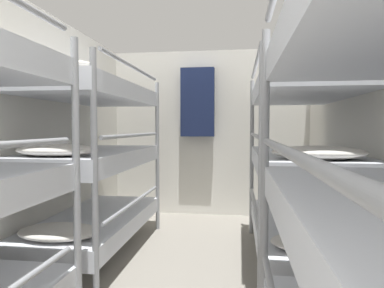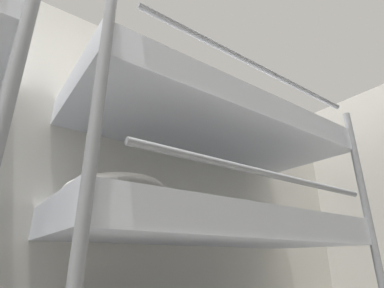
% 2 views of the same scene
% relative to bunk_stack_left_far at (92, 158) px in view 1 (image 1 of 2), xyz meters
% --- Properties ---
extents(wall_back, '(2.73, 0.06, 2.22)m').
position_rel_bunk_stack_left_far_xyz_m(wall_back, '(0.92, 1.71, 0.20)').
color(wall_back, silver).
rests_on(wall_back, ground_plane).
extents(bunk_stack_left_far, '(0.79, 1.78, 1.74)m').
position_rel_bunk_stack_left_far_xyz_m(bunk_stack_left_far, '(0.00, 0.00, 0.00)').
color(bunk_stack_left_far, gray).
rests_on(bunk_stack_left_far, ground_plane).
extents(bunk_stack_right_far, '(0.79, 1.78, 1.74)m').
position_rel_bunk_stack_left_far_xyz_m(bunk_stack_right_far, '(1.84, 0.00, 0.00)').
color(bunk_stack_right_far, gray).
rests_on(bunk_stack_right_far, ground_plane).
extents(hanging_coat, '(0.44, 0.12, 0.90)m').
position_rel_bunk_stack_left_far_xyz_m(hanging_coat, '(0.77, 1.56, 0.61)').
color(hanging_coat, '#192347').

